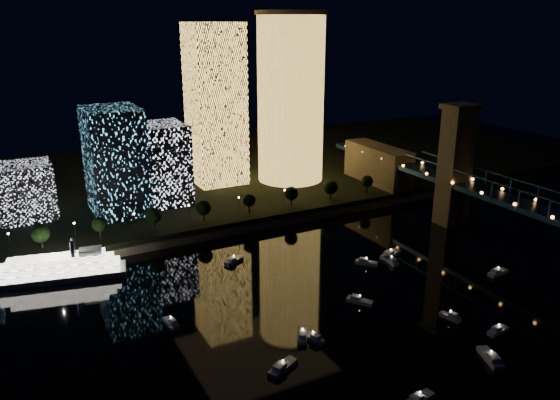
{
  "coord_description": "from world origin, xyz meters",
  "views": [
    {
      "loc": [
        -97.88,
        -107.35,
        81.65
      ],
      "look_at": [
        -12.84,
        55.0,
        20.73
      ],
      "focal_mm": 35.0,
      "sensor_mm": 36.0,
      "label": 1
    }
  ],
  "objects_px": {
    "tower_cylindrical": "(291,98)",
    "riverboat": "(51,270)",
    "tower_rectangular": "(216,105)",
    "truss_bridge": "(552,221)"
  },
  "relations": [
    {
      "from": "tower_cylindrical",
      "to": "riverboat",
      "type": "bearing_deg",
      "value": -155.67
    },
    {
      "from": "tower_rectangular",
      "to": "riverboat",
      "type": "height_order",
      "value": "tower_rectangular"
    },
    {
      "from": "tower_rectangular",
      "to": "truss_bridge",
      "type": "distance_m",
      "value": 153.16
    },
    {
      "from": "tower_cylindrical",
      "to": "tower_rectangular",
      "type": "height_order",
      "value": "tower_cylindrical"
    },
    {
      "from": "tower_rectangular",
      "to": "riverboat",
      "type": "distance_m",
      "value": 114.71
    },
    {
      "from": "tower_cylindrical",
      "to": "riverboat",
      "type": "distance_m",
      "value": 136.76
    },
    {
      "from": "tower_rectangular",
      "to": "riverboat",
      "type": "bearing_deg",
      "value": -141.92
    },
    {
      "from": "riverboat",
      "to": "tower_cylindrical",
      "type": "bearing_deg",
      "value": 24.33
    },
    {
      "from": "tower_cylindrical",
      "to": "tower_rectangular",
      "type": "xyz_separation_m",
      "value": [
        -33.78,
        12.85,
        -2.68
      ]
    },
    {
      "from": "truss_bridge",
      "to": "riverboat",
      "type": "bearing_deg",
      "value": 156.32
    }
  ]
}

